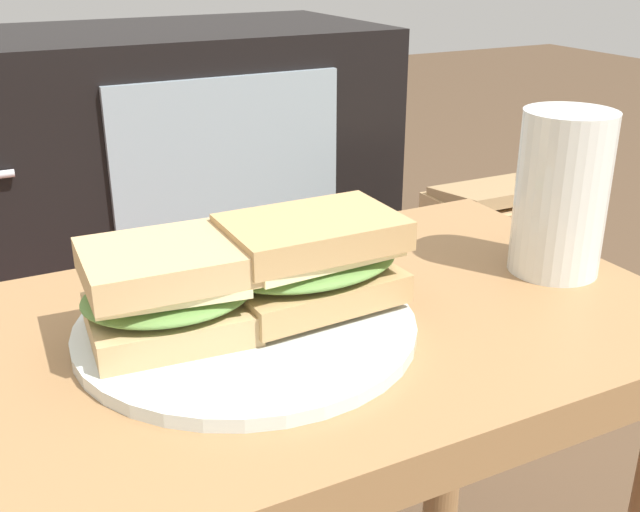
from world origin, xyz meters
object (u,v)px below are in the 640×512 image
at_px(sandwich_front, 168,291).
at_px(beer_glass, 561,195).
at_px(paper_bag, 494,285).
at_px(tv_cabinet, 132,186).
at_px(sandwich_back, 313,261).
at_px(plate, 245,325).

height_order(sandwich_front, beer_glass, beer_glass).
relative_size(sandwich_front, paper_bag, 0.35).
bearing_deg(tv_cabinet, paper_bag, -44.56).
distance_m(tv_cabinet, sandwich_front, 0.98).
relative_size(sandwich_back, paper_bag, 0.39).
height_order(tv_cabinet, sandwich_back, tv_cabinet).
bearing_deg(sandwich_back, paper_bag, 38.43).
bearing_deg(plate, tv_cabinet, 81.59).
xyz_separation_m(plate, paper_bag, (0.64, 0.46, -0.29)).
distance_m(plate, sandwich_front, 0.07).
distance_m(tv_cabinet, plate, 0.97).
xyz_separation_m(plate, sandwich_back, (0.05, -0.00, 0.04)).
bearing_deg(tv_cabinet, beer_glass, -81.47).
bearing_deg(sandwich_front, beer_glass, -3.71).
height_order(plate, paper_bag, plate).
bearing_deg(beer_glass, sandwich_back, 176.79).
bearing_deg(sandwich_front, sandwich_back, -4.78).
height_order(sandwich_back, paper_bag, sandwich_back).
relative_size(tv_cabinet, plate, 3.82).
bearing_deg(paper_bag, beer_glass, -126.57).
height_order(tv_cabinet, beer_glass, beer_glass).
relative_size(sandwich_front, beer_glass, 0.90).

